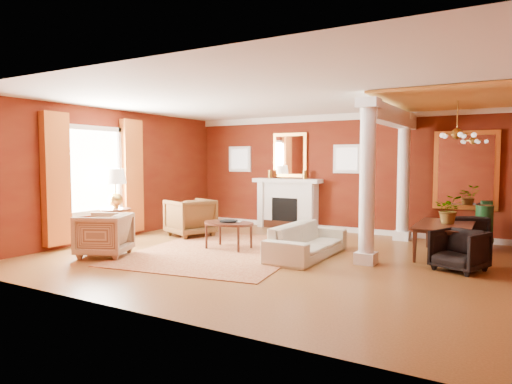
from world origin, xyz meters
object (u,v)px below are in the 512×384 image
Objects in this scene: sofa at (307,235)px; armchair_stripe at (104,233)px; armchair_leopard at (190,216)px; dining_table at (446,231)px; coffee_table at (229,224)px; side_table at (115,193)px.

sofa is 3.73m from armchair_stripe.
armchair_leopard is 5.51m from dining_table.
armchair_leopard is at bearing 77.16° from sofa.
armchair_leopard reaches higher than coffee_table.
dining_table is (2.19, 1.31, 0.07)m from sofa.
side_table reaches higher than armchair_leopard.
coffee_table is at bearing 112.00° from armchair_stripe.
sofa is at bearing 118.94° from dining_table.
coffee_table is (1.64, -0.85, 0.01)m from armchair_leopard.
armchair_stripe is 0.55× the size of side_table.
sofa is 3.38m from armchair_leopard.
side_table is 0.93× the size of dining_table.
coffee_table is 4.09m from dining_table.
armchair_leopard is 1.85m from coffee_table.
coffee_table is at bearing 93.59° from sofa.
sofa is 1.30× the size of side_table.
sofa is at bearing 94.23° from armchair_stripe.
sofa is 2.35× the size of armchair_stripe.
armchair_stripe is at bearing -132.58° from coffee_table.
armchair_leopard is 0.56× the size of dining_table.
side_table is at bearing -165.02° from coffee_table.
armchair_stripe reaches higher than coffee_table.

